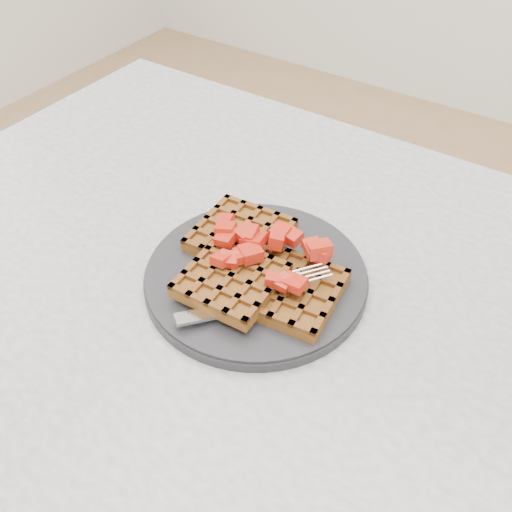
% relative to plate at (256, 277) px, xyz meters
% --- Properties ---
extents(table, '(1.20, 0.80, 0.75)m').
position_rel_plate_xyz_m(table, '(0.08, -0.02, -0.12)').
color(table, beige).
rests_on(table, ground).
extents(plate, '(0.25, 0.25, 0.02)m').
position_rel_plate_xyz_m(plate, '(0.00, 0.00, 0.00)').
color(plate, black).
rests_on(plate, table).
extents(waffles, '(0.21, 0.18, 0.03)m').
position_rel_plate_xyz_m(waffles, '(0.00, -0.00, 0.02)').
color(waffles, brown).
rests_on(waffles, plate).
extents(strawberry_pile, '(0.15, 0.15, 0.02)m').
position_rel_plate_xyz_m(strawberry_pile, '(0.00, -0.00, 0.05)').
color(strawberry_pile, '#A10B00').
rests_on(strawberry_pile, waffles).
extents(fork, '(0.13, 0.16, 0.02)m').
position_rel_plate_xyz_m(fork, '(0.04, -0.04, 0.02)').
color(fork, silver).
rests_on(fork, plate).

